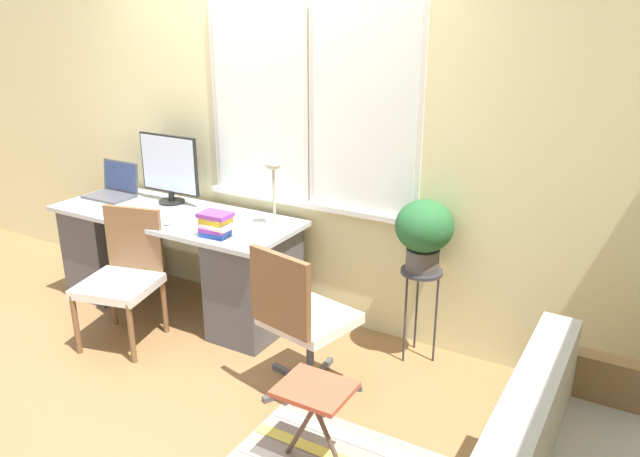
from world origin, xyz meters
name	(u,v)px	position (x,y,z in m)	size (l,w,h in m)	color
ground_plane	(212,347)	(0.00, 0.00, 0.00)	(14.00, 14.00, 0.00)	olive
wall_back_with_window	(274,121)	(0.01, 0.76, 1.35)	(9.00, 0.12, 2.70)	beige
desk	(178,259)	(-0.56, 0.34, 0.38)	(1.82, 0.68, 0.72)	#B2B7BC
laptop	(113,189)	(-1.24, 0.43, 0.78)	(0.35, 0.27, 0.25)	#4C4C51
monitor	(169,168)	(-0.75, 0.53, 0.99)	(0.51, 0.19, 0.50)	black
keyboard	(138,216)	(-0.72, 0.16, 0.73)	(0.42, 0.11, 0.02)	silver
mouse	(168,222)	(-0.43, 0.14, 0.74)	(0.04, 0.07, 0.04)	silver
desk_lamp	(274,181)	(0.20, 0.47, 1.03)	(0.13, 0.13, 0.45)	#BCB299
book_stack	(216,224)	(-0.02, 0.14, 0.81)	(0.22, 0.17, 0.15)	#2851B2
desk_chair_wooden	(123,275)	(-0.56, -0.16, 0.45)	(0.54, 0.55, 0.86)	brown
office_chair_swivel	(301,318)	(0.77, -0.13, 0.48)	(0.58, 0.58, 0.90)	#47474C
plant_stand	(421,281)	(1.19, 0.57, 0.52)	(0.25, 0.25, 0.59)	#333338
potted_plant	(424,230)	(1.19, 0.57, 0.85)	(0.34, 0.34, 0.43)	#514C47
folding_stool	(315,397)	(1.13, -0.60, 0.38)	(0.34, 0.28, 0.44)	#B24C33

